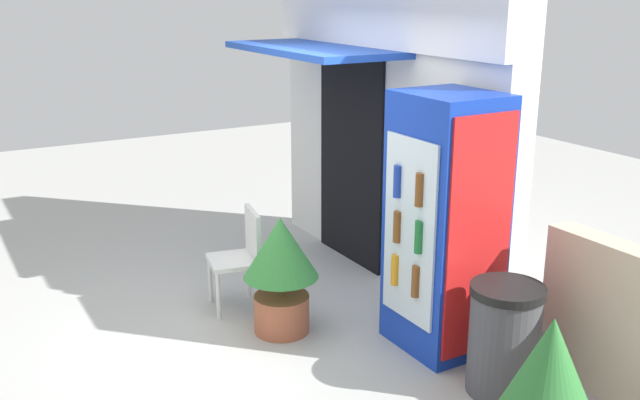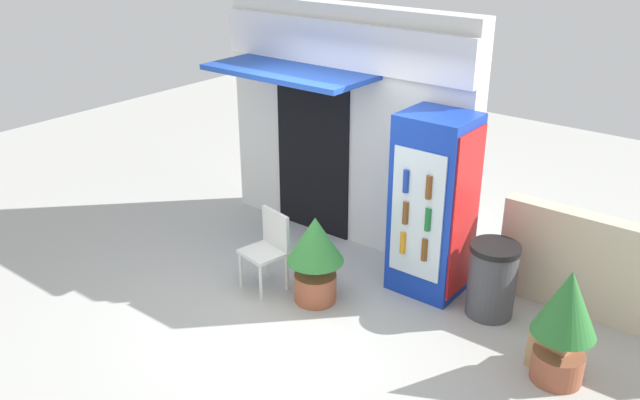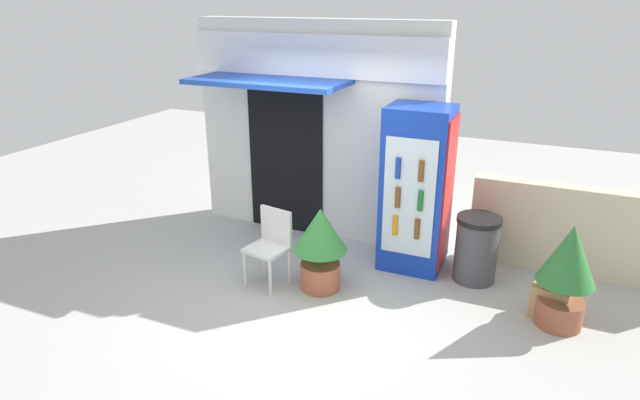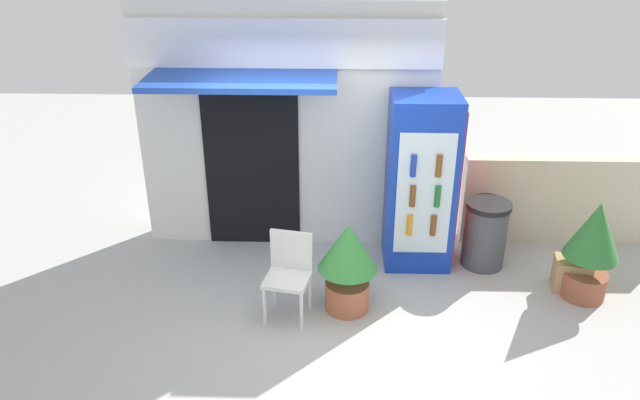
{
  "view_description": "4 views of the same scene",
  "coord_description": "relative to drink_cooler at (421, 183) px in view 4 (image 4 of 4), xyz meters",
  "views": [
    {
      "loc": [
        4.98,
        -2.16,
        2.7
      ],
      "look_at": [
        0.05,
        0.69,
        1.0
      ],
      "focal_mm": 40.48,
      "sensor_mm": 36.0,
      "label": 1
    },
    {
      "loc": [
        4.05,
        -4.58,
        3.85
      ],
      "look_at": [
        -0.01,
        0.6,
        0.97
      ],
      "focal_mm": 37.82,
      "sensor_mm": 36.0,
      "label": 2
    },
    {
      "loc": [
        2.36,
        -4.68,
        3.11
      ],
      "look_at": [
        0.09,
        0.5,
        0.96
      ],
      "focal_mm": 30.14,
      "sensor_mm": 36.0,
      "label": 3
    },
    {
      "loc": [
        0.09,
        -4.89,
        3.71
      ],
      "look_at": [
        -0.07,
        0.52,
        1.09
      ],
      "focal_mm": 33.97,
      "sensor_mm": 36.0,
      "label": 4
    }
  ],
  "objects": [
    {
      "name": "ground",
      "position": [
        -1.02,
        -1.2,
        -0.99
      ],
      "size": [
        16.0,
        16.0,
        0.0
      ],
      "primitive_type": "plane",
      "color": "#B2B2AD"
    },
    {
      "name": "storefront_building",
      "position": [
        -1.53,
        0.5,
        0.5
      ],
      "size": [
        3.38,
        1.18,
        2.85
      ],
      "color": "silver",
      "rests_on": "ground"
    },
    {
      "name": "drink_cooler",
      "position": [
        0.0,
        0.0,
        0.0
      ],
      "size": [
        0.75,
        0.7,
        1.97
      ],
      "color": "#1438B2",
      "rests_on": "ground"
    },
    {
      "name": "plastic_chair",
      "position": [
        -1.39,
        -1.05,
        -0.48
      ],
      "size": [
        0.5,
        0.48,
        0.87
      ],
      "color": "silver",
      "rests_on": "ground"
    },
    {
      "name": "potted_plant_near_shop",
      "position": [
        -0.81,
        -0.97,
        -0.41
      ],
      "size": [
        0.6,
        0.6,
        0.97
      ],
      "color": "#AD5B3D",
      "rests_on": "ground"
    },
    {
      "name": "potted_plant_curbside",
      "position": [
        1.68,
        -0.68,
        -0.35
      ],
      "size": [
        0.55,
        0.55,
        1.09
      ],
      "color": "#995138",
      "rests_on": "ground"
    },
    {
      "name": "trash_bin",
      "position": [
        0.75,
        -0.07,
        -0.59
      ],
      "size": [
        0.5,
        0.5,
        0.78
      ],
      "color": "#47474C",
      "rests_on": "ground"
    },
    {
      "name": "stone_boundary_wall",
      "position": [
        1.93,
        0.54,
        -0.45
      ],
      "size": [
        2.68,
        0.21,
        1.08
      ],
      "primitive_type": "cube",
      "color": "beige",
      "rests_on": "ground"
    },
    {
      "name": "cardboard_box",
      "position": [
        1.59,
        -0.56,
        -0.81
      ],
      "size": [
        0.42,
        0.36,
        0.36
      ],
      "primitive_type": "cube",
      "rotation": [
        0.0,
        0.0,
        -0.19
      ],
      "color": "tan",
      "rests_on": "ground"
    }
  ]
}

